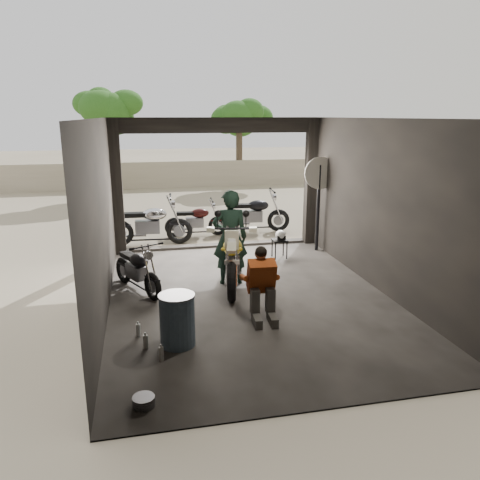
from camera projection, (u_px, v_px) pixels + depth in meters
name	position (u px, v px, depth m)	size (l,w,h in m)	color
ground	(249.00, 298.00, 8.60)	(80.00, 80.00, 0.00)	#7A6D56
garage	(243.00, 223.00, 8.79)	(7.00, 7.13, 3.20)	#2D2B28
boundary_wall	(180.00, 174.00, 21.67)	(18.00, 0.30, 1.20)	gray
tree_left	(106.00, 96.00, 18.77)	(2.20, 2.20, 5.60)	#382B1E
tree_right	(239.00, 108.00, 21.47)	(2.20, 2.20, 5.00)	#382B1E
main_bike	(233.00, 254.00, 8.97)	(0.84, 2.03, 1.36)	beige
left_bike	(137.00, 266.00, 8.79)	(0.61, 1.49, 1.01)	black
outside_bike_a	(150.00, 221.00, 11.93)	(0.78, 1.89, 1.28)	black
outside_bike_b	(196.00, 218.00, 12.86)	(0.62, 1.51, 1.02)	#390E0D
outside_bike_c	(254.00, 211.00, 13.28)	(0.74, 1.80, 1.22)	black
rider	(230.00, 238.00, 9.09)	(0.69, 0.45, 1.89)	black
mechanic	(263.00, 287.00, 7.52)	(0.59, 0.80, 1.16)	#9D4015
stool	(280.00, 242.00, 10.86)	(0.33, 0.33, 0.46)	black
helmet	(280.00, 235.00, 10.79)	(0.24, 0.25, 0.23)	silver
oil_drum	(177.00, 321.00, 6.71)	(0.50, 0.50, 0.78)	#3A4E62
sign_post	(319.00, 189.00, 11.16)	(0.77, 0.08, 2.31)	black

